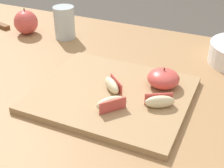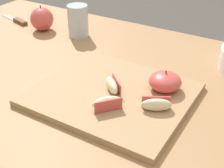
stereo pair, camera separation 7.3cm
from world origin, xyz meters
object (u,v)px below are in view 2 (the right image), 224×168
apple_half_skin_up (165,81)px  apple_wedge_near_knife (112,85)px  paring_knife (18,21)px  drinking_glass_water (78,21)px  whole_apple_pink_lady (42,19)px  apple_wedge_front (107,103)px  cutting_board (112,94)px  apple_wedge_right (157,104)px

apple_half_skin_up → apple_wedge_near_knife: bearing=-146.2°
paring_knife → drinking_glass_water: bearing=2.9°
drinking_glass_water → paring_knife: bearing=-177.1°
whole_apple_pink_lady → drinking_glass_water: drinking_glass_water is taller
apple_wedge_near_knife → whole_apple_pink_lady: 0.49m
apple_wedge_front → whole_apple_pink_lady: bearing=146.3°
apple_half_skin_up → paring_knife: bearing=165.1°
cutting_board → apple_half_skin_up: 0.13m
drinking_glass_water → apple_wedge_front: bearing=-45.9°
apple_wedge_right → drinking_glass_water: 0.50m
apple_wedge_near_knife → whole_apple_pink_lady: size_ratio=0.72×
cutting_board → apple_half_skin_up: apple_half_skin_up is taller
paring_knife → apple_wedge_right: bearing=-21.2°
apple_wedge_front → apple_wedge_near_knife: same height
apple_half_skin_up → paring_knife: 0.69m
apple_wedge_front → paring_knife: apple_wedge_front is taller
apple_wedge_near_knife → apple_wedge_right: bearing=-8.7°
apple_half_skin_up → whole_apple_pink_lady: size_ratio=0.87×
cutting_board → paring_knife: cutting_board is taller
apple_wedge_right → whole_apple_pink_lady: 0.61m
apple_wedge_front → paring_knife: bearing=151.9°
apple_half_skin_up → apple_wedge_front: apple_half_skin_up is taller
apple_wedge_right → drinking_glass_water: bearing=146.0°
apple_wedge_right → drinking_glass_water: drinking_glass_water is taller
apple_wedge_near_knife → apple_wedge_front: bearing=-68.0°
apple_wedge_right → paring_knife: apple_wedge_right is taller
drinking_glass_water → cutting_board: bearing=-42.1°
apple_wedge_right → apple_half_skin_up: bearing=101.7°
apple_wedge_near_knife → paring_knife: apple_wedge_near_knife is taller
cutting_board → drinking_glass_water: size_ratio=3.40×
paring_knife → whole_apple_pink_lady: (0.13, -0.01, 0.03)m
cutting_board → whole_apple_pink_lady: (-0.43, 0.24, 0.03)m
cutting_board → apple_wedge_near_knife: 0.02m
apple_wedge_right → apple_wedge_near_knife: size_ratio=1.07×
drinking_glass_water → apple_half_skin_up: bearing=-25.8°
whole_apple_pink_lady → apple_wedge_right: bearing=-24.8°
paring_knife → drinking_glass_water: (0.27, 0.01, 0.05)m
cutting_board → paring_knife: 0.61m
cutting_board → whole_apple_pink_lady: whole_apple_pink_lady is taller
paring_knife → drinking_glass_water: size_ratio=1.52×
apple_half_skin_up → cutting_board: bearing=-144.4°
apple_wedge_near_knife → drinking_glass_water: size_ratio=0.60×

